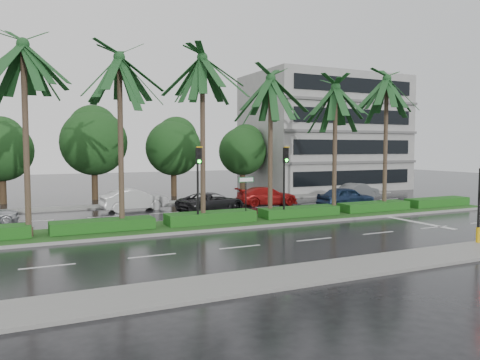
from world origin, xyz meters
name	(u,v)px	position (x,y,z in m)	size (l,w,h in m)	color
ground	(265,224)	(0.00, 0.00, 0.00)	(120.00, 120.00, 0.00)	black
near_sidewalk	(392,262)	(0.00, -10.20, 0.06)	(40.00, 2.40, 0.12)	slate
far_sidewalk	(194,202)	(0.00, 12.00, 0.06)	(40.00, 2.00, 0.12)	slate
median	(257,220)	(0.00, 1.00, 0.08)	(36.00, 4.00, 0.15)	gray
hedge	(257,214)	(0.00, 1.00, 0.45)	(35.20, 1.40, 0.60)	#1E4F16
lane_markings	(313,222)	(3.04, -0.43, 0.01)	(34.00, 13.06, 0.01)	silver
palm_row	(238,81)	(-1.25, 1.02, 8.31)	(26.30, 4.20, 10.07)	#453728
signal_median_left	(198,174)	(-4.00, 0.30, 3.00)	(0.34, 0.42, 4.36)	black
signal_median_right	(285,172)	(1.50, 0.30, 3.00)	(0.34, 0.42, 4.36)	black
street_sign	(246,188)	(-1.00, 0.48, 2.12)	(0.95, 0.09, 2.60)	black
bg_trees	(158,145)	(-1.43, 17.59, 4.65)	(32.59, 5.58, 8.06)	#3C311B
building	(324,133)	(17.00, 18.00, 6.00)	(16.00, 10.00, 12.00)	gray
car_white	(134,200)	(-5.50, 9.23, 0.76)	(4.64, 1.62, 1.53)	#BDBDBD
car_darkgrey	(211,202)	(-0.91, 6.04, 0.69)	(4.96, 2.29, 1.38)	black
car_red	(267,196)	(4.50, 7.94, 0.70)	(4.82, 1.96, 1.40)	#9F1211
car_blue	(346,197)	(9.00, 4.00, 0.77)	(4.53, 1.82, 1.54)	#1A2B4E
car_grey	(358,191)	(13.50, 8.11, 0.70)	(4.23, 1.48, 1.39)	#545859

